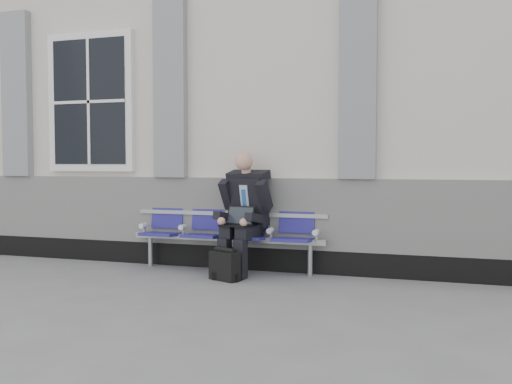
% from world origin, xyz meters
% --- Properties ---
extents(station_building, '(14.40, 4.40, 4.49)m').
position_xyz_m(station_building, '(-0.02, 3.47, 2.22)').
color(station_building, beige).
rests_on(station_building, ground).
extents(bench, '(2.60, 0.47, 0.91)m').
position_xyz_m(bench, '(2.45, 1.32, 0.55)').
color(bench, '#9EA0A3').
rests_on(bench, ground).
extents(businessman, '(0.67, 0.90, 1.53)m').
position_xyz_m(businessman, '(2.74, 1.18, 0.81)').
color(businessman, black).
rests_on(businessman, ground).
extents(briefcase, '(0.41, 0.30, 0.39)m').
position_xyz_m(briefcase, '(2.64, 0.73, 0.18)').
color(briefcase, black).
rests_on(briefcase, ground).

